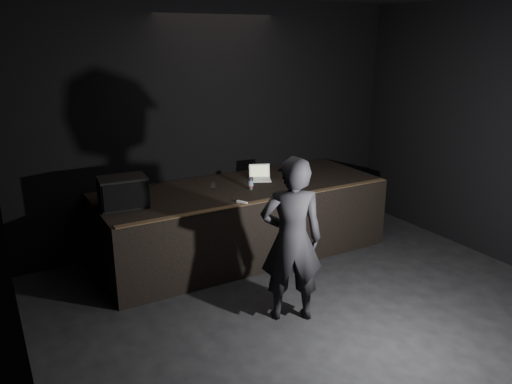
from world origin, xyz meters
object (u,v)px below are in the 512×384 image
at_px(stage_riser, 242,220).
at_px(laptop, 260,176).
at_px(person, 291,240).
at_px(beer_can, 251,183).
at_px(stage_monitor, 123,192).

xyz_separation_m(stage_riser, laptop, (0.39, 0.18, 0.55)).
bearing_deg(person, beer_can, -79.07).
distance_m(stage_monitor, beer_can, 1.71).
bearing_deg(person, stage_monitor, -28.31).
height_order(stage_riser, person, person).
distance_m(stage_riser, laptop, 0.70).
distance_m(stage_monitor, person, 2.20).
relative_size(stage_monitor, person, 0.32).
bearing_deg(stage_monitor, beer_can, 0.58).
relative_size(stage_monitor, beer_can, 3.54).
relative_size(laptop, person, 0.21).
height_order(laptop, beer_can, laptop).
relative_size(stage_riser, stage_monitor, 6.69).
distance_m(laptop, person, 2.11).
xyz_separation_m(laptop, beer_can, (-0.35, -0.37, 0.03)).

